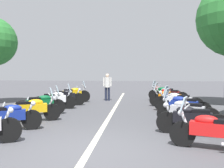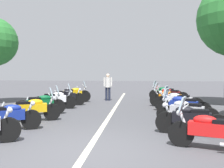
{
  "view_description": "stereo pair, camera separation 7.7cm",
  "coord_description": "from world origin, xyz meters",
  "px_view_note": "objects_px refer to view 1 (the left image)",
  "views": [
    {
      "loc": [
        -5.36,
        -1.07,
        1.79
      ],
      "look_at": [
        5.23,
        0.0,
        1.24
      ],
      "focal_mm": 39.67,
      "sensor_mm": 36.0,
      "label": 1
    },
    {
      "loc": [
        -5.36,
        -1.14,
        1.79
      ],
      "look_at": [
        5.23,
        0.0,
        1.24
      ],
      "focal_mm": 39.67,
      "sensor_mm": 36.0,
      "label": 2
    }
  ],
  "objects_px": {
    "motorcycle_right_row_1": "(192,119)",
    "motorcycle_right_row_2": "(186,111)",
    "motorcycle_left_row_3": "(41,104)",
    "motorcycle_right_row_6": "(169,95)",
    "motorcycle_left_row_4": "(55,99)",
    "motorcycle_left_row_1": "(7,116)",
    "motorcycle_left_row_2": "(31,109)",
    "motorcycle_right_row_3": "(183,105)",
    "motorcycle_right_row_0": "(213,130)",
    "motorcycle_right_row_4": "(178,101)",
    "motorcycle_right_row_7": "(165,93)",
    "bystander_0": "(107,85)",
    "motorcycle_right_row_5": "(169,98)",
    "motorcycle_left_row_5": "(65,97)",
    "motorcycle_left_row_6": "(73,94)"
  },
  "relations": [
    {
      "from": "motorcycle_left_row_2",
      "to": "motorcycle_left_row_4",
      "type": "xyz_separation_m",
      "value": [
        2.9,
        0.12,
        0.0
      ]
    },
    {
      "from": "motorcycle_left_row_2",
      "to": "motorcycle_right_row_7",
      "type": "relative_size",
      "value": 0.99
    },
    {
      "from": "motorcycle_right_row_6",
      "to": "motorcycle_left_row_2",
      "type": "bearing_deg",
      "value": 63.1
    },
    {
      "from": "motorcycle_right_row_2",
      "to": "motorcycle_right_row_7",
      "type": "bearing_deg",
      "value": -68.12
    },
    {
      "from": "motorcycle_right_row_1",
      "to": "motorcycle_right_row_5",
      "type": "distance_m",
      "value": 5.45
    },
    {
      "from": "motorcycle_right_row_6",
      "to": "motorcycle_right_row_1",
      "type": "bearing_deg",
      "value": 105.65
    },
    {
      "from": "motorcycle_left_row_1",
      "to": "motorcycle_right_row_0",
      "type": "xyz_separation_m",
      "value": [
        -1.25,
        -5.58,
        0.01
      ]
    },
    {
      "from": "motorcycle_right_row_5",
      "to": "motorcycle_right_row_7",
      "type": "relative_size",
      "value": 1.01
    },
    {
      "from": "motorcycle_left_row_2",
      "to": "motorcycle_right_row_6",
      "type": "bearing_deg",
      "value": 20.27
    },
    {
      "from": "motorcycle_right_row_4",
      "to": "motorcycle_right_row_6",
      "type": "distance_m",
      "value": 2.89
    },
    {
      "from": "motorcycle_left_row_1",
      "to": "motorcycle_left_row_2",
      "type": "xyz_separation_m",
      "value": [
        1.39,
        -0.14,
        0.01
      ]
    },
    {
      "from": "motorcycle_left_row_3",
      "to": "motorcycle_right_row_6",
      "type": "height_order",
      "value": "motorcycle_left_row_3"
    },
    {
      "from": "motorcycle_right_row_4",
      "to": "motorcycle_right_row_5",
      "type": "xyz_separation_m",
      "value": [
        1.49,
        0.18,
        -0.0
      ]
    },
    {
      "from": "motorcycle_left_row_6",
      "to": "bystander_0",
      "type": "height_order",
      "value": "bystander_0"
    },
    {
      "from": "motorcycle_right_row_3",
      "to": "motorcycle_right_row_6",
      "type": "distance_m",
      "value": 4.18
    },
    {
      "from": "motorcycle_left_row_4",
      "to": "motorcycle_right_row_6",
      "type": "xyz_separation_m",
      "value": [
        2.67,
        -5.64,
        0.0
      ]
    },
    {
      "from": "motorcycle_left_row_6",
      "to": "bystander_0",
      "type": "bearing_deg",
      "value": 9.29
    },
    {
      "from": "motorcycle_left_row_2",
      "to": "motorcycle_right_row_2",
      "type": "distance_m",
      "value": 5.37
    },
    {
      "from": "motorcycle_left_row_5",
      "to": "bystander_0",
      "type": "height_order",
      "value": "bystander_0"
    },
    {
      "from": "motorcycle_right_row_7",
      "to": "motorcycle_right_row_6",
      "type": "bearing_deg",
      "value": 114.38
    },
    {
      "from": "motorcycle_left_row_6",
      "to": "motorcycle_right_row_1",
      "type": "distance_m",
      "value": 8.54
    },
    {
      "from": "motorcycle_left_row_3",
      "to": "motorcycle_right_row_6",
      "type": "distance_m",
      "value": 7.09
    },
    {
      "from": "motorcycle_right_row_5",
      "to": "bystander_0",
      "type": "relative_size",
      "value": 1.22
    },
    {
      "from": "motorcycle_right_row_1",
      "to": "motorcycle_right_row_7",
      "type": "bearing_deg",
      "value": -77.26
    },
    {
      "from": "motorcycle_right_row_4",
      "to": "motorcycle_right_row_6",
      "type": "xyz_separation_m",
      "value": [
        2.89,
        -0.0,
        -0.0
      ]
    },
    {
      "from": "motorcycle_right_row_1",
      "to": "motorcycle_left_row_4",
      "type": "bearing_deg",
      "value": -24.03
    },
    {
      "from": "motorcycle_left_row_1",
      "to": "motorcycle_left_row_4",
      "type": "bearing_deg",
      "value": 67.31
    },
    {
      "from": "motorcycle_right_row_7",
      "to": "motorcycle_left_row_4",
      "type": "bearing_deg",
      "value": 56.61
    },
    {
      "from": "motorcycle_left_row_4",
      "to": "motorcycle_right_row_3",
      "type": "bearing_deg",
      "value": -34.47
    },
    {
      "from": "motorcycle_left_row_1",
      "to": "motorcycle_right_row_0",
      "type": "relative_size",
      "value": 1.0
    },
    {
      "from": "motorcycle_right_row_4",
      "to": "motorcycle_right_row_7",
      "type": "distance_m",
      "value": 4.29
    },
    {
      "from": "motorcycle_left_row_5",
      "to": "motorcycle_left_row_6",
      "type": "distance_m",
      "value": 1.38
    },
    {
      "from": "motorcycle_left_row_3",
      "to": "motorcycle_right_row_6",
      "type": "relative_size",
      "value": 0.96
    },
    {
      "from": "motorcycle_left_row_4",
      "to": "motorcycle_right_row_7",
      "type": "distance_m",
      "value": 6.87
    },
    {
      "from": "motorcycle_left_row_4",
      "to": "bystander_0",
      "type": "bearing_deg",
      "value": 41.04
    },
    {
      "from": "motorcycle_left_row_5",
      "to": "motorcycle_right_row_5",
      "type": "height_order",
      "value": "motorcycle_right_row_5"
    },
    {
      "from": "motorcycle_left_row_4",
      "to": "motorcycle_left_row_6",
      "type": "height_order",
      "value": "motorcycle_left_row_6"
    },
    {
      "from": "motorcycle_left_row_4",
      "to": "motorcycle_right_row_2",
      "type": "distance_m",
      "value": 6.19
    },
    {
      "from": "motorcycle_left_row_3",
      "to": "bystander_0",
      "type": "xyz_separation_m",
      "value": [
        5.16,
        -2.13,
        0.5
      ]
    },
    {
      "from": "motorcycle_right_row_1",
      "to": "bystander_0",
      "type": "height_order",
      "value": "bystander_0"
    },
    {
      "from": "motorcycle_right_row_1",
      "to": "motorcycle_right_row_2",
      "type": "distance_m",
      "value": 1.31
    },
    {
      "from": "motorcycle_left_row_1",
      "to": "motorcycle_right_row_1",
      "type": "xyz_separation_m",
      "value": [
        0.1,
        -5.39,
        0.0
      ]
    },
    {
      "from": "motorcycle_right_row_4",
      "to": "motorcycle_right_row_1",
      "type": "bearing_deg",
      "value": 108.62
    },
    {
      "from": "motorcycle_right_row_6",
      "to": "motorcycle_left_row_4",
      "type": "bearing_deg",
      "value": 43.2
    },
    {
      "from": "motorcycle_left_row_3",
      "to": "motorcycle_left_row_6",
      "type": "xyz_separation_m",
      "value": [
        4.11,
        -0.24,
        0.02
      ]
    },
    {
      "from": "motorcycle_left_row_2",
      "to": "bystander_0",
      "type": "distance_m",
      "value": 6.83
    },
    {
      "from": "motorcycle_left_row_4",
      "to": "motorcycle_right_row_6",
      "type": "bearing_deg",
      "value": 5.92
    },
    {
      "from": "motorcycle_left_row_1",
      "to": "motorcycle_right_row_4",
      "type": "relative_size",
      "value": 0.94
    },
    {
      "from": "bystander_0",
      "to": "motorcycle_left_row_1",
      "type": "bearing_deg",
      "value": -15.48
    },
    {
      "from": "motorcycle_right_row_0",
      "to": "motorcycle_left_row_3",
      "type": "bearing_deg",
      "value": -15.26
    }
  ]
}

